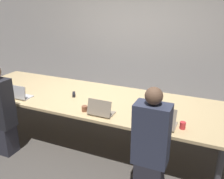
{
  "coord_description": "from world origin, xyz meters",
  "views": [
    {
      "loc": [
        1.82,
        -3.27,
        2.26
      ],
      "look_at": [
        0.35,
        0.1,
        0.88
      ],
      "focal_mm": 40.0,
      "sensor_mm": 36.0,
      "label": 1
    }
  ],
  "objects_px": {
    "laptop_near_right": "(162,121)",
    "person_near_left": "(0,112)",
    "cup_near_midright": "(85,109)",
    "person_near_right": "(151,146)",
    "laptop_near_midright": "(100,110)",
    "laptop_near_left": "(19,94)",
    "stapler": "(74,94)",
    "cup_near_right": "(183,125)"
  },
  "relations": [
    {
      "from": "laptop_near_midright",
      "to": "laptop_near_left",
      "type": "bearing_deg",
      "value": -0.81
    },
    {
      "from": "person_near_right",
      "to": "laptop_near_right",
      "type": "bearing_deg",
      "value": -95.91
    },
    {
      "from": "laptop_near_right",
      "to": "stapler",
      "type": "bearing_deg",
      "value": -16.02
    },
    {
      "from": "cup_near_right",
      "to": "laptop_near_left",
      "type": "height_order",
      "value": "laptop_near_left"
    },
    {
      "from": "laptop_near_midright",
      "to": "cup_near_right",
      "type": "xyz_separation_m",
      "value": [
        1.09,
        0.07,
        -0.02
      ]
    },
    {
      "from": "laptop_near_right",
      "to": "laptop_near_left",
      "type": "height_order",
      "value": "laptop_near_right"
    },
    {
      "from": "laptop_near_midright",
      "to": "laptop_near_left",
      "type": "height_order",
      "value": "laptop_near_midright"
    },
    {
      "from": "laptop_near_right",
      "to": "person_near_left",
      "type": "distance_m",
      "value": 2.33
    },
    {
      "from": "laptop_near_right",
      "to": "person_near_right",
      "type": "distance_m",
      "value": 0.4
    },
    {
      "from": "cup_near_midright",
      "to": "cup_near_right",
      "type": "bearing_deg",
      "value": 1.94
    },
    {
      "from": "person_near_right",
      "to": "person_near_left",
      "type": "distance_m",
      "value": 2.25
    },
    {
      "from": "person_near_left",
      "to": "stapler",
      "type": "bearing_deg",
      "value": -130.75
    },
    {
      "from": "stapler",
      "to": "person_near_left",
      "type": "bearing_deg",
      "value": -162.0
    },
    {
      "from": "laptop_near_right",
      "to": "stapler",
      "type": "xyz_separation_m",
      "value": [
        -1.56,
        0.45,
        -0.05
      ]
    },
    {
      "from": "person_near_right",
      "to": "laptop_near_left",
      "type": "distance_m",
      "value": 2.3
    },
    {
      "from": "laptop_near_left",
      "to": "laptop_near_right",
      "type": "bearing_deg",
      "value": 179.69
    },
    {
      "from": "person_near_left",
      "to": "person_near_right",
      "type": "bearing_deg",
      "value": -179.11
    },
    {
      "from": "laptop_near_midright",
      "to": "person_near_right",
      "type": "distance_m",
      "value": 0.9
    },
    {
      "from": "cup_near_midright",
      "to": "stapler",
      "type": "xyz_separation_m",
      "value": [
        -0.45,
        0.43,
        -0.01
      ]
    },
    {
      "from": "laptop_near_midright",
      "to": "cup_near_midright",
      "type": "height_order",
      "value": "laptop_near_midright"
    },
    {
      "from": "person_near_left",
      "to": "laptop_near_right",
      "type": "bearing_deg",
      "value": -169.98
    },
    {
      "from": "cup_near_midright",
      "to": "person_near_right",
      "type": "xyz_separation_m",
      "value": [
        1.07,
        -0.38,
        -0.11
      ]
    },
    {
      "from": "laptop_near_left",
      "to": "stapler",
      "type": "relative_size",
      "value": 2.25
    },
    {
      "from": "person_near_right",
      "to": "cup_near_right",
      "type": "distance_m",
      "value": 0.52
    },
    {
      "from": "laptop_near_right",
      "to": "person_near_left",
      "type": "height_order",
      "value": "person_near_left"
    },
    {
      "from": "stapler",
      "to": "laptop_near_midright",
      "type": "bearing_deg",
      "value": -63.96
    },
    {
      "from": "person_near_right",
      "to": "person_near_left",
      "type": "relative_size",
      "value": 0.99
    },
    {
      "from": "laptop_near_midright",
      "to": "stapler",
      "type": "height_order",
      "value": "laptop_near_midright"
    },
    {
      "from": "cup_near_right",
      "to": "laptop_near_left",
      "type": "xyz_separation_m",
      "value": [
        -2.54,
        -0.05,
        0.02
      ]
    },
    {
      "from": "cup_near_midright",
      "to": "stapler",
      "type": "distance_m",
      "value": 0.62
    },
    {
      "from": "person_near_left",
      "to": "stapler",
      "type": "relative_size",
      "value": 9.24
    },
    {
      "from": "laptop_near_midright",
      "to": "person_near_left",
      "type": "relative_size",
      "value": 0.25
    },
    {
      "from": "laptop_near_right",
      "to": "person_near_left",
      "type": "relative_size",
      "value": 0.24
    },
    {
      "from": "laptop_near_midright",
      "to": "cup_near_midright",
      "type": "distance_m",
      "value": 0.26
    },
    {
      "from": "laptop_near_right",
      "to": "cup_near_midright",
      "type": "bearing_deg",
      "value": -0.65
    },
    {
      "from": "person_near_left",
      "to": "laptop_near_left",
      "type": "bearing_deg",
      "value": -89.05
    },
    {
      "from": "person_near_right",
      "to": "stapler",
      "type": "height_order",
      "value": "person_near_right"
    },
    {
      "from": "cup_near_right",
      "to": "person_near_left",
      "type": "distance_m",
      "value": 2.58
    },
    {
      "from": "stapler",
      "to": "laptop_near_left",
      "type": "bearing_deg",
      "value": 179.16
    },
    {
      "from": "cup_near_midright",
      "to": "person_near_left",
      "type": "distance_m",
      "value": 1.26
    },
    {
      "from": "laptop_near_midright",
      "to": "stapler",
      "type": "bearing_deg",
      "value": -32.71
    },
    {
      "from": "cup_near_midright",
      "to": "person_near_left",
      "type": "relative_size",
      "value": 0.06
    }
  ]
}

